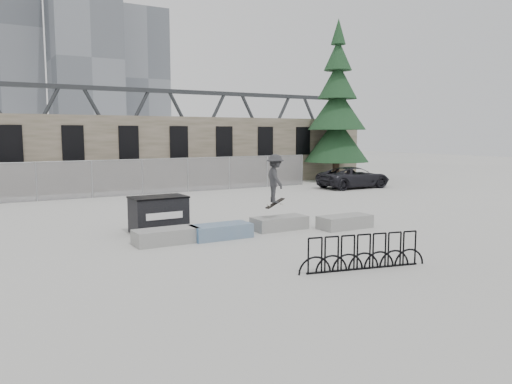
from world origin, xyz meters
The scene contains 14 objects.
ground centered at (0.00, 0.00, 0.00)m, with size 120.00×120.00×0.00m, color #BABAB5.
stone_wall centered at (0.00, 16.24, 2.26)m, with size 36.00×2.58×4.50m.
chainlink_fence centered at (0.00, 12.50, 1.04)m, with size 22.06×0.06×2.02m.
planter_far_left centered at (-3.22, -0.13, 0.25)m, with size 2.00×0.90×0.47m.
planter_center_left centered at (-1.37, -0.29, 0.25)m, with size 2.00×0.90×0.47m.
planter_center_right centered at (1.12, 0.01, 0.25)m, with size 2.00×0.90×0.47m.
planter_offset centered at (3.32, -0.99, 0.25)m, with size 2.00×0.90×0.47m.
dumpster centered at (-2.78, 1.77, 0.64)m, with size 1.94×1.20×1.26m.
bike_rack centered at (0.09, -5.52, 0.44)m, with size 3.52×0.83×0.90m.
spruce_tree centered at (14.77, 13.56, 4.74)m, with size 4.65×4.65×11.50m.
skyline_towers centered at (-1.01, 93.81, 20.79)m, with size 58.00×28.00×48.00m.
truss_bridge centered at (10.00, 55.00, 4.13)m, with size 70.00×3.00×9.80m.
suv centered at (12.71, 9.25, 0.67)m, with size 2.22×4.81×1.34m, color black.
skateboarder centered at (0.85, -0.12, 1.87)m, with size 0.88×1.22×1.89m.
Camera 1 is at (-8.50, -14.86, 3.45)m, focal length 35.00 mm.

